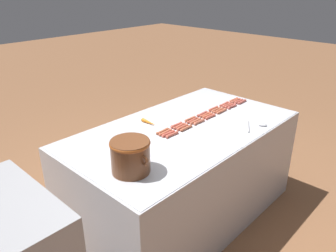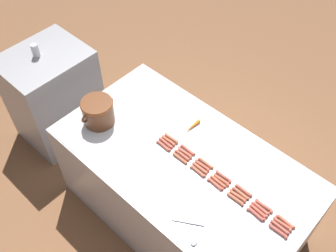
# 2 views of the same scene
# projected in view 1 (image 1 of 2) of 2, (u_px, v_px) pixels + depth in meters

# --- Properties ---
(ground_plane) EXTENTS (20.00, 20.00, 0.00)m
(ground_plane) POSITION_uv_depth(u_px,v_px,m) (182.00, 213.00, 3.09)
(ground_plane) COLOR brown
(griddle_counter) EXTENTS (1.10, 2.00, 0.88)m
(griddle_counter) POSITION_uv_depth(u_px,v_px,m) (183.00, 173.00, 2.91)
(griddle_counter) COLOR #BCBCC1
(griddle_counter) RESTS_ON ground_plane
(hot_dog_0) EXTENTS (0.03, 0.14, 0.02)m
(hot_dog_0) POSITION_uv_depth(u_px,v_px,m) (242.00, 102.00, 3.27)
(hot_dog_0) COLOR #B25146
(hot_dog_0) RESTS_ON griddle_counter
(hot_dog_1) EXTENTS (0.03, 0.14, 0.02)m
(hot_dog_1) POSITION_uv_depth(u_px,v_px,m) (232.00, 106.00, 3.15)
(hot_dog_1) COLOR #B15046
(hot_dog_1) RESTS_ON griddle_counter
(hot_dog_2) EXTENTS (0.03, 0.14, 0.02)m
(hot_dog_2) POSITION_uv_depth(u_px,v_px,m) (222.00, 111.00, 3.04)
(hot_dog_2) COLOR #BA5C41
(hot_dog_2) RESTS_ON griddle_counter
(hot_dog_3) EXTENTS (0.03, 0.14, 0.02)m
(hot_dog_3) POSITION_uv_depth(u_px,v_px,m) (210.00, 117.00, 2.92)
(hot_dog_3) COLOR #BF5542
(hot_dog_3) RESTS_ON griddle_counter
(hot_dog_4) EXTENTS (0.03, 0.14, 0.02)m
(hot_dog_4) POSITION_uv_depth(u_px,v_px,m) (199.00, 122.00, 2.81)
(hot_dog_4) COLOR #B55D46
(hot_dog_4) RESTS_ON griddle_counter
(hot_dog_5) EXTENTS (0.02, 0.14, 0.02)m
(hot_dog_5) POSITION_uv_depth(u_px,v_px,m) (186.00, 128.00, 2.70)
(hot_dog_5) COLOR #B25B3D
(hot_dog_5) RESTS_ON griddle_counter
(hot_dog_6) EXTENTS (0.03, 0.14, 0.02)m
(hot_dog_6) POSITION_uv_depth(u_px,v_px,m) (172.00, 135.00, 2.59)
(hot_dog_6) COLOR #BA5442
(hot_dog_6) RESTS_ON griddle_counter
(hot_dog_7) EXTENTS (0.03, 0.14, 0.02)m
(hot_dog_7) POSITION_uv_depth(u_px,v_px,m) (239.00, 101.00, 3.28)
(hot_dog_7) COLOR #B65546
(hot_dog_7) RESTS_ON griddle_counter
(hot_dog_8) EXTENTS (0.03, 0.14, 0.02)m
(hot_dog_8) POSITION_uv_depth(u_px,v_px,m) (229.00, 106.00, 3.17)
(hot_dog_8) COLOR #B95340
(hot_dog_8) RESTS_ON griddle_counter
(hot_dog_9) EXTENTS (0.03, 0.14, 0.02)m
(hot_dog_9) POSITION_uv_depth(u_px,v_px,m) (219.00, 110.00, 3.06)
(hot_dog_9) COLOR #B65D40
(hot_dog_9) RESTS_ON griddle_counter
(hot_dog_10) EXTENTS (0.03, 0.14, 0.02)m
(hot_dog_10) POSITION_uv_depth(u_px,v_px,m) (208.00, 116.00, 2.94)
(hot_dog_10) COLOR #BD5D3F
(hot_dog_10) RESTS_ON griddle_counter
(hot_dog_11) EXTENTS (0.02, 0.14, 0.02)m
(hot_dog_11) POSITION_uv_depth(u_px,v_px,m) (196.00, 121.00, 2.83)
(hot_dog_11) COLOR #B35D42
(hot_dog_11) RESTS_ON griddle_counter
(hot_dog_12) EXTENTS (0.03, 0.14, 0.02)m
(hot_dog_12) POSITION_uv_depth(u_px,v_px,m) (183.00, 127.00, 2.71)
(hot_dog_12) COLOR #B9573F
(hot_dog_12) RESTS_ON griddle_counter
(hot_dog_13) EXTENTS (0.03, 0.14, 0.02)m
(hot_dog_13) POSITION_uv_depth(u_px,v_px,m) (168.00, 134.00, 2.60)
(hot_dog_13) COLOR #BE5241
(hot_dog_13) RESTS_ON griddle_counter
(hot_dog_14) EXTENTS (0.03, 0.14, 0.02)m
(hot_dog_14) POSITION_uv_depth(u_px,v_px,m) (236.00, 101.00, 3.30)
(hot_dog_14) COLOR #B85843
(hot_dog_14) RESTS_ON griddle_counter
(hot_dog_15) EXTENTS (0.03, 0.14, 0.02)m
(hot_dog_15) POSITION_uv_depth(u_px,v_px,m) (227.00, 105.00, 3.19)
(hot_dog_15) COLOR #B75444
(hot_dog_15) RESTS_ON griddle_counter
(hot_dog_16) EXTENTS (0.03, 0.14, 0.02)m
(hot_dog_16) POSITION_uv_depth(u_px,v_px,m) (216.00, 109.00, 3.08)
(hot_dog_16) COLOR #B05D42
(hot_dog_16) RESTS_ON griddle_counter
(hot_dog_17) EXTENTS (0.03, 0.14, 0.02)m
(hot_dog_17) POSITION_uv_depth(u_px,v_px,m) (206.00, 115.00, 2.96)
(hot_dog_17) COLOR #BD573E
(hot_dog_17) RESTS_ON griddle_counter
(hot_dog_18) EXTENTS (0.03, 0.14, 0.02)m
(hot_dog_18) POSITION_uv_depth(u_px,v_px,m) (193.00, 120.00, 2.85)
(hot_dog_18) COLOR #B34F3D
(hot_dog_18) RESTS_ON griddle_counter
(hot_dog_19) EXTENTS (0.03, 0.14, 0.02)m
(hot_dog_19) POSITION_uv_depth(u_px,v_px,m) (180.00, 126.00, 2.73)
(hot_dog_19) COLOR #B95844
(hot_dog_19) RESTS_ON griddle_counter
(hot_dog_20) EXTENTS (0.03, 0.14, 0.02)m
(hot_dog_20) POSITION_uv_depth(u_px,v_px,m) (165.00, 132.00, 2.62)
(hot_dog_20) COLOR #B95B3F
(hot_dog_20) RESTS_ON griddle_counter
(hot_dog_21) EXTENTS (0.03, 0.14, 0.02)m
(hot_dog_21) POSITION_uv_depth(u_px,v_px,m) (234.00, 100.00, 3.32)
(hot_dog_21) COLOR #BD5E43
(hot_dog_21) RESTS_ON griddle_counter
(hot_dog_22) EXTENTS (0.03, 0.14, 0.02)m
(hot_dog_22) POSITION_uv_depth(u_px,v_px,m) (224.00, 104.00, 3.21)
(hot_dog_22) COLOR #BD5643
(hot_dog_22) RESTS_ON griddle_counter
(hot_dog_23) EXTENTS (0.03, 0.14, 0.02)m
(hot_dog_23) POSITION_uv_depth(u_px,v_px,m) (213.00, 109.00, 3.10)
(hot_dog_23) COLOR #B7533F
(hot_dog_23) RESTS_ON griddle_counter
(hot_dog_24) EXTENTS (0.03, 0.14, 0.02)m
(hot_dog_24) POSITION_uv_depth(u_px,v_px,m) (202.00, 114.00, 2.98)
(hot_dog_24) COLOR #B15446
(hot_dog_24) RESTS_ON griddle_counter
(hot_dog_25) EXTENTS (0.03, 0.14, 0.02)m
(hot_dog_25) POSITION_uv_depth(u_px,v_px,m) (190.00, 119.00, 2.87)
(hot_dog_25) COLOR #B25D40
(hot_dog_25) RESTS_ON griddle_counter
(hot_dog_26) EXTENTS (0.03, 0.14, 0.02)m
(hot_dog_26) POSITION_uv_depth(u_px,v_px,m) (176.00, 125.00, 2.75)
(hot_dog_26) COLOR #BB5443
(hot_dog_26) RESTS_ON griddle_counter
(hot_dog_27) EXTENTS (0.03, 0.14, 0.02)m
(hot_dog_27) POSITION_uv_depth(u_px,v_px,m) (163.00, 131.00, 2.64)
(hot_dog_27) COLOR #AF5E3F
(hot_dog_27) RESTS_ON griddle_counter
(bean_pot) EXTENTS (0.32, 0.26, 0.22)m
(bean_pot) POSITION_uv_depth(u_px,v_px,m) (130.00, 155.00, 2.07)
(bean_pot) COLOR brown
(bean_pot) RESTS_ON griddle_counter
(serving_spoon) EXTENTS (0.18, 0.25, 0.02)m
(serving_spoon) POSITION_uv_depth(u_px,v_px,m) (258.00, 125.00, 2.76)
(serving_spoon) COLOR #B7B7BC
(serving_spoon) RESTS_ON griddle_counter
(carrot) EXTENTS (0.18, 0.04, 0.03)m
(carrot) POSITION_uv_depth(u_px,v_px,m) (149.00, 122.00, 2.79)
(carrot) COLOR orange
(carrot) RESTS_ON griddle_counter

